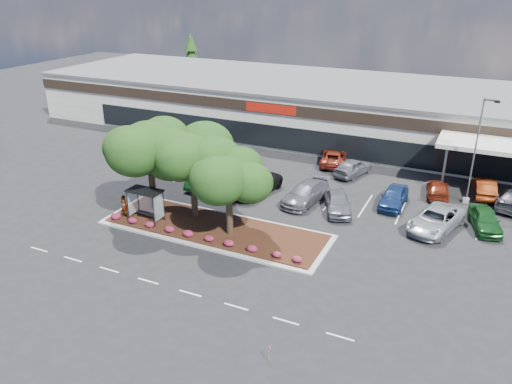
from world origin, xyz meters
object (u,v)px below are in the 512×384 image
at_px(light_pole, 475,159).
at_px(survey_stake, 269,352).
at_px(car_1, 205,178).
at_px(car_0, 190,159).

relative_size(light_pole, survey_stake, 9.60).
distance_m(light_pole, car_1, 23.69).
height_order(light_pole, car_1, light_pole).
distance_m(survey_stake, car_0, 29.93).
bearing_deg(car_0, survey_stake, -73.46).
bearing_deg(car_0, light_pole, -18.42).
bearing_deg(car_1, survey_stake, -46.66).
relative_size(car_0, car_1, 1.09).
bearing_deg(light_pole, car_1, -163.99).
height_order(car_0, car_1, car_1).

